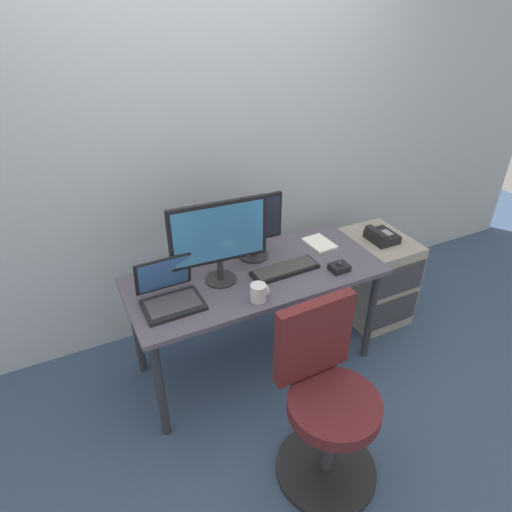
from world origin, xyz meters
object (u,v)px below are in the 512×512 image
object	(u,v)px
desk_phone	(381,236)
paper_notepad	(319,243)
office_chair	(326,404)
keyboard	(285,269)
trackball_mouse	(339,267)
file_cabinet	(373,277)
laptop	(170,293)
coffee_mug	(259,292)
monitor_main	(219,237)
monitor_side	(254,225)

from	to	relation	value
desk_phone	paper_notepad	distance (m)	0.48
office_chair	keyboard	world-z (taller)	office_chair
office_chair	trackball_mouse	world-z (taller)	office_chair
file_cabinet	office_chair	bearing A→B (deg)	-139.14
laptop	trackball_mouse	world-z (taller)	laptop
coffee_mug	keyboard	bearing A→B (deg)	34.16
keyboard	coffee_mug	bearing A→B (deg)	-145.84
laptop	paper_notepad	size ratio (longest dim) A/B	1.51
monitor_main	trackball_mouse	size ratio (longest dim) A/B	5.01
laptop	keyboard	bearing A→B (deg)	-1.28
office_chair	paper_notepad	xyz separation A→B (m)	(0.55, 0.93, 0.27)
monitor_main	coffee_mug	xyz separation A→B (m)	(0.11, -0.26, -0.24)
paper_notepad	file_cabinet	bearing A→B (deg)	-3.97
trackball_mouse	office_chair	bearing A→B (deg)	-128.00
keyboard	trackball_mouse	size ratio (longest dim) A/B	3.76
monitor_side	trackball_mouse	size ratio (longest dim) A/B	3.66
file_cabinet	monitor_main	world-z (taller)	monitor_main
desk_phone	office_chair	world-z (taller)	office_chair
desk_phone	monitor_main	distance (m)	1.26
monitor_main	trackball_mouse	distance (m)	0.75
desk_phone	trackball_mouse	bearing A→B (deg)	-154.10
office_chair	file_cabinet	bearing A→B (deg)	40.86
office_chair	trackball_mouse	bearing A→B (deg)	52.00
laptop	paper_notepad	xyz separation A→B (m)	(1.05, 0.17, -0.05)
keyboard	monitor_side	bearing A→B (deg)	111.44
monitor_main	keyboard	xyz separation A→B (m)	(0.38, -0.08, -0.27)
trackball_mouse	desk_phone	bearing A→B (deg)	25.90
desk_phone	coffee_mug	distance (m)	1.15
coffee_mug	monitor_side	bearing A→B (deg)	67.34
keyboard	trackball_mouse	world-z (taller)	trackball_mouse
monitor_main	paper_notepad	world-z (taller)	monitor_main
monitor_main	laptop	xyz separation A→B (m)	(-0.32, -0.07, -0.23)
file_cabinet	monitor_side	distance (m)	1.12
monitor_main	desk_phone	bearing A→B (deg)	2.36
monitor_main	keyboard	bearing A→B (deg)	-12.32
paper_notepad	desk_phone	bearing A→B (deg)	-6.00
office_chair	monitor_side	distance (m)	1.10
laptop	paper_notepad	world-z (taller)	laptop
desk_phone	monitor_side	xyz separation A→B (m)	(-0.93, 0.10, 0.26)
keyboard	paper_notepad	world-z (taller)	keyboard
file_cabinet	trackball_mouse	distance (m)	0.75
file_cabinet	desk_phone	size ratio (longest dim) A/B	3.23
file_cabinet	paper_notepad	xyz separation A→B (m)	(-0.49, 0.03, 0.40)
desk_phone	paper_notepad	bearing A→B (deg)	174.00
keyboard	trackball_mouse	distance (m)	0.32
monitor_side	laptop	xyz separation A→B (m)	(-0.60, -0.22, -0.17)
file_cabinet	coffee_mug	size ratio (longest dim) A/B	6.63
coffee_mug	office_chair	bearing A→B (deg)	-82.11
file_cabinet	desk_phone	bearing A→B (deg)	-116.78
file_cabinet	monitor_main	size ratio (longest dim) A/B	1.17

